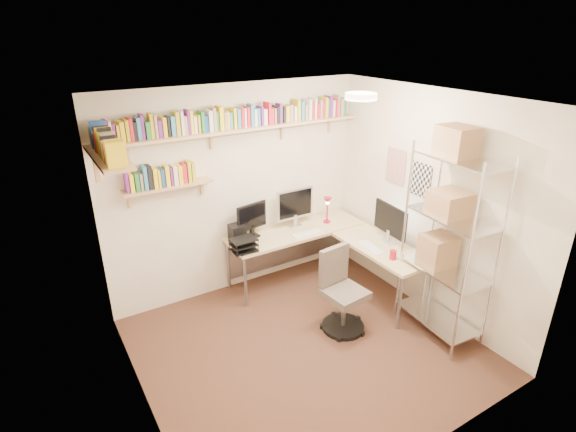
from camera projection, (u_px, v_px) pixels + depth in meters
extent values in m
plane|color=#41261C|center=(306.00, 347.00, 4.65)|extent=(3.20, 3.20, 0.00)
cube|color=beige|center=(238.00, 191.00, 5.33)|extent=(3.20, 0.04, 2.50)
cube|color=beige|center=(132.00, 287.00, 3.38)|extent=(0.04, 3.00, 2.50)
cube|color=beige|center=(429.00, 205.00, 4.92)|extent=(0.04, 3.00, 2.50)
cube|color=beige|center=(434.00, 323.00, 2.98)|extent=(3.20, 0.04, 2.50)
cube|color=white|center=(311.00, 101.00, 3.66)|extent=(3.20, 3.00, 0.04)
cube|color=silver|center=(395.00, 166.00, 5.23)|extent=(0.01, 0.30, 0.42)
cube|color=silver|center=(421.00, 180.00, 4.94)|extent=(0.01, 0.28, 0.38)
cylinder|color=#FFEAC6|center=(361.00, 96.00, 4.17)|extent=(0.30, 0.30, 0.06)
cube|color=tan|center=(240.00, 129.00, 4.93)|extent=(3.05, 0.25, 0.03)
cube|color=tan|center=(107.00, 157.00, 3.89)|extent=(0.25, 1.00, 0.03)
cube|color=tan|center=(168.00, 186.00, 4.74)|extent=(0.95, 0.20, 0.02)
cube|color=tan|center=(127.00, 148.00, 4.43)|extent=(0.03, 0.20, 0.20)
cube|color=tan|center=(212.00, 137.00, 4.86)|extent=(0.03, 0.20, 0.20)
cube|color=tan|center=(283.00, 128.00, 5.29)|extent=(0.03, 0.20, 0.20)
cube|color=tan|center=(331.00, 122.00, 5.63)|extent=(0.03, 0.20, 0.20)
cube|color=#6C2282|center=(97.00, 134.00, 4.18)|extent=(0.03, 0.13, 0.20)
cube|color=yellow|center=(101.00, 133.00, 4.19)|extent=(0.02, 0.13, 0.20)
cube|color=#6C2282|center=(105.00, 132.00, 4.21)|extent=(0.03, 0.13, 0.23)
cube|color=silver|center=(110.00, 132.00, 4.23)|extent=(0.02, 0.14, 0.21)
cube|color=#6C2282|center=(113.00, 133.00, 4.25)|extent=(0.03, 0.13, 0.18)
cube|color=yellow|center=(117.00, 133.00, 4.27)|extent=(0.03, 0.13, 0.17)
cube|color=yellow|center=(121.00, 132.00, 4.28)|extent=(0.04, 0.15, 0.20)
cube|color=gold|center=(126.00, 130.00, 4.31)|extent=(0.03, 0.13, 0.21)
cube|color=red|center=(130.00, 129.00, 4.32)|extent=(0.03, 0.14, 0.22)
cube|color=black|center=(134.00, 131.00, 4.34)|extent=(0.03, 0.13, 0.18)
cube|color=teal|center=(138.00, 129.00, 4.36)|extent=(0.04, 0.12, 0.22)
cube|color=#6C2282|center=(142.00, 127.00, 4.37)|extent=(0.03, 0.11, 0.24)
cube|color=#297B3A|center=(147.00, 130.00, 4.40)|extent=(0.04, 0.14, 0.17)
cube|color=gold|center=(151.00, 126.00, 4.41)|extent=(0.04, 0.12, 0.24)
cube|color=gray|center=(154.00, 126.00, 4.43)|extent=(0.03, 0.14, 0.23)
cube|color=#6C2282|center=(159.00, 129.00, 4.46)|extent=(0.04, 0.12, 0.17)
cube|color=gold|center=(163.00, 127.00, 4.48)|extent=(0.04, 0.14, 0.20)
cube|color=black|center=(168.00, 126.00, 4.50)|extent=(0.02, 0.11, 0.20)
cube|color=teal|center=(172.00, 126.00, 4.52)|extent=(0.04, 0.11, 0.20)
cube|color=gold|center=(176.00, 123.00, 4.54)|extent=(0.04, 0.12, 0.24)
cube|color=silver|center=(181.00, 123.00, 4.56)|extent=(0.03, 0.13, 0.24)
cube|color=gray|center=(184.00, 125.00, 4.59)|extent=(0.04, 0.11, 0.19)
cube|color=#6C2282|center=(187.00, 122.00, 4.59)|extent=(0.02, 0.12, 0.25)
cube|color=yellow|center=(190.00, 122.00, 4.61)|extent=(0.03, 0.13, 0.24)
cube|color=silver|center=(194.00, 124.00, 4.64)|extent=(0.03, 0.12, 0.18)
cube|color=gold|center=(197.00, 124.00, 4.65)|extent=(0.02, 0.13, 0.18)
cube|color=#297B3A|center=(201.00, 122.00, 4.67)|extent=(0.03, 0.14, 0.22)
cube|color=#1C4591|center=(205.00, 123.00, 4.70)|extent=(0.04, 0.12, 0.17)
cube|color=silver|center=(209.00, 121.00, 4.71)|extent=(0.04, 0.15, 0.22)
cube|color=gray|center=(213.00, 119.00, 4.73)|extent=(0.03, 0.14, 0.24)
cube|color=#297B3A|center=(216.00, 121.00, 4.75)|extent=(0.03, 0.12, 0.20)
cube|color=yellow|center=(219.00, 118.00, 4.76)|extent=(0.04, 0.14, 0.25)
cube|color=gray|center=(224.00, 121.00, 4.80)|extent=(0.03, 0.12, 0.19)
cube|color=yellow|center=(226.00, 120.00, 4.81)|extent=(0.02, 0.12, 0.19)
cube|color=teal|center=(229.00, 120.00, 4.83)|extent=(0.03, 0.12, 0.18)
cube|color=yellow|center=(233.00, 118.00, 4.84)|extent=(0.03, 0.13, 0.22)
cube|color=teal|center=(237.00, 118.00, 4.87)|extent=(0.04, 0.13, 0.21)
cube|color=red|center=(240.00, 118.00, 4.89)|extent=(0.03, 0.15, 0.21)
cube|color=silver|center=(244.00, 117.00, 4.91)|extent=(0.02, 0.12, 0.21)
cube|color=red|center=(247.00, 117.00, 4.92)|extent=(0.03, 0.12, 0.22)
cube|color=teal|center=(250.00, 115.00, 4.94)|extent=(0.04, 0.12, 0.24)
cube|color=silver|center=(254.00, 117.00, 4.97)|extent=(0.03, 0.11, 0.18)
cube|color=teal|center=(257.00, 117.00, 4.99)|extent=(0.03, 0.11, 0.19)
cube|color=#6C2282|center=(260.00, 116.00, 5.00)|extent=(0.03, 0.13, 0.21)
cube|color=silver|center=(263.00, 117.00, 5.03)|extent=(0.04, 0.12, 0.18)
cube|color=red|center=(267.00, 113.00, 5.04)|extent=(0.03, 0.15, 0.24)
cube|color=red|center=(270.00, 116.00, 5.07)|extent=(0.04, 0.12, 0.17)
cube|color=gray|center=(273.00, 115.00, 5.09)|extent=(0.02, 0.12, 0.17)
cube|color=black|center=(276.00, 114.00, 5.10)|extent=(0.03, 0.14, 0.19)
cube|color=#6C2282|center=(279.00, 113.00, 5.12)|extent=(0.03, 0.12, 0.22)
cube|color=black|center=(282.00, 114.00, 5.15)|extent=(0.02, 0.12, 0.18)
cube|color=gold|center=(284.00, 114.00, 5.16)|extent=(0.02, 0.13, 0.18)
cube|color=yellow|center=(286.00, 114.00, 5.17)|extent=(0.03, 0.11, 0.18)
cube|color=gray|center=(289.00, 113.00, 5.19)|extent=(0.04, 0.11, 0.19)
cube|color=silver|center=(293.00, 113.00, 5.22)|extent=(0.03, 0.14, 0.17)
cube|color=gold|center=(296.00, 110.00, 5.23)|extent=(0.04, 0.13, 0.24)
cube|color=teal|center=(300.00, 110.00, 5.26)|extent=(0.04, 0.14, 0.22)
cube|color=gray|center=(304.00, 112.00, 5.29)|extent=(0.04, 0.13, 0.18)
cube|color=silver|center=(308.00, 109.00, 5.31)|extent=(0.04, 0.14, 0.23)
cube|color=red|center=(310.00, 111.00, 5.33)|extent=(0.03, 0.12, 0.19)
cube|color=silver|center=(313.00, 108.00, 5.34)|extent=(0.03, 0.14, 0.24)
cube|color=red|center=(316.00, 111.00, 5.38)|extent=(0.03, 0.13, 0.17)
cube|color=gray|center=(318.00, 109.00, 5.38)|extent=(0.03, 0.14, 0.22)
cube|color=red|center=(321.00, 109.00, 5.41)|extent=(0.03, 0.14, 0.19)
cube|color=gold|center=(324.00, 107.00, 5.42)|extent=(0.04, 0.14, 0.24)
cube|color=#297B3A|center=(326.00, 108.00, 5.44)|extent=(0.03, 0.12, 0.22)
cube|color=#6C2282|center=(328.00, 106.00, 5.45)|extent=(0.04, 0.13, 0.24)
cube|color=silver|center=(332.00, 108.00, 5.48)|extent=(0.03, 0.12, 0.19)
cube|color=red|center=(334.00, 108.00, 5.50)|extent=(0.03, 0.14, 0.20)
cube|color=gray|center=(336.00, 105.00, 5.51)|extent=(0.03, 0.12, 0.25)
cube|color=gray|center=(339.00, 107.00, 5.54)|extent=(0.04, 0.15, 0.21)
cube|color=#297B3A|center=(343.00, 106.00, 5.56)|extent=(0.04, 0.12, 0.21)
cube|color=yellow|center=(116.00, 155.00, 3.50)|extent=(0.15, 0.04, 0.20)
cube|color=gold|center=(115.00, 154.00, 3.53)|extent=(0.15, 0.03, 0.21)
cube|color=yellow|center=(114.00, 154.00, 3.57)|extent=(0.15, 0.03, 0.19)
cube|color=yellow|center=(113.00, 152.00, 3.59)|extent=(0.12, 0.03, 0.20)
cube|color=red|center=(112.00, 152.00, 3.63)|extent=(0.14, 0.04, 0.18)
cube|color=silver|center=(111.00, 151.00, 3.67)|extent=(0.14, 0.04, 0.18)
cube|color=black|center=(110.00, 148.00, 3.69)|extent=(0.12, 0.03, 0.21)
cube|color=gray|center=(108.00, 146.00, 3.72)|extent=(0.11, 0.04, 0.22)
cube|color=gold|center=(107.00, 145.00, 3.76)|extent=(0.14, 0.04, 0.22)
cube|color=black|center=(106.00, 142.00, 3.79)|extent=(0.11, 0.04, 0.25)
cube|color=gold|center=(105.00, 143.00, 3.84)|extent=(0.12, 0.04, 0.21)
cube|color=gold|center=(104.00, 141.00, 3.87)|extent=(0.12, 0.04, 0.23)
cube|color=red|center=(103.00, 142.00, 3.92)|extent=(0.14, 0.04, 0.18)
cube|color=black|center=(102.00, 139.00, 3.95)|extent=(0.14, 0.02, 0.23)
cube|color=gray|center=(101.00, 141.00, 3.99)|extent=(0.13, 0.03, 0.18)
cube|color=#6C2282|center=(100.00, 140.00, 4.02)|extent=(0.11, 0.04, 0.17)
cube|color=#1C4591|center=(99.00, 135.00, 4.05)|extent=(0.14, 0.04, 0.25)
cube|color=gray|center=(98.00, 136.00, 4.09)|extent=(0.13, 0.03, 0.22)
cube|color=#297B3A|center=(98.00, 137.00, 4.12)|extent=(0.12, 0.04, 0.18)
cube|color=gold|center=(96.00, 135.00, 4.16)|extent=(0.12, 0.04, 0.20)
cube|color=#6C2282|center=(126.00, 181.00, 4.49)|extent=(0.03, 0.11, 0.23)
cube|color=yellow|center=(131.00, 183.00, 4.52)|extent=(0.04, 0.13, 0.19)
cube|color=#297B3A|center=(136.00, 182.00, 4.55)|extent=(0.04, 0.14, 0.19)
cube|color=gray|center=(141.00, 181.00, 4.57)|extent=(0.03, 0.12, 0.18)
cube|color=teal|center=(144.00, 177.00, 4.58)|extent=(0.04, 0.14, 0.25)
cube|color=black|center=(149.00, 177.00, 4.60)|extent=(0.04, 0.14, 0.24)
cube|color=yellow|center=(154.00, 178.00, 4.63)|extent=(0.04, 0.14, 0.21)
cube|color=yellow|center=(158.00, 178.00, 4.66)|extent=(0.02, 0.13, 0.19)
cube|color=#1C4591|center=(161.00, 177.00, 4.67)|extent=(0.04, 0.15, 0.19)
cube|color=yellow|center=(166.00, 175.00, 4.69)|extent=(0.04, 0.12, 0.22)
cube|color=#6C2282|center=(170.00, 176.00, 4.72)|extent=(0.02, 0.12, 0.19)
cube|color=silver|center=(174.00, 175.00, 4.73)|extent=(0.04, 0.14, 0.20)
cube|color=yellow|center=(179.00, 174.00, 4.76)|extent=(0.04, 0.15, 0.20)
cube|color=red|center=(183.00, 173.00, 4.78)|extent=(0.04, 0.11, 0.21)
cube|color=gold|center=(188.00, 171.00, 4.80)|extent=(0.04, 0.13, 0.23)
cube|color=gold|center=(192.00, 171.00, 4.83)|extent=(0.03, 0.13, 0.21)
cube|color=beige|center=(296.00, 231.00, 5.64)|extent=(1.79, 0.56, 0.04)
cube|color=beige|center=(382.00, 248.00, 5.23)|extent=(0.56, 1.22, 0.04)
cylinder|color=gray|center=(246.00, 282.00, 5.19)|extent=(0.04, 0.04, 0.66)
cylinder|color=gray|center=(229.00, 265.00, 5.56)|extent=(0.04, 0.04, 0.66)
cylinder|color=gray|center=(338.00, 234.00, 6.37)|extent=(0.04, 0.04, 0.66)
cylinder|color=gray|center=(399.00, 303.00, 4.81)|extent=(0.04, 0.04, 0.66)
cylinder|color=gray|center=(430.00, 290.00, 5.03)|extent=(0.04, 0.04, 0.66)
cube|color=gray|center=(286.00, 245.00, 5.95)|extent=(1.69, 0.02, 0.52)
cube|color=silver|center=(295.00, 204.00, 5.62)|extent=(0.52, 0.03, 0.39)
cube|color=black|center=(296.00, 204.00, 5.61)|extent=(0.47, 0.00, 0.34)
cube|color=black|center=(252.00, 216.00, 5.35)|extent=(0.41, 0.03, 0.32)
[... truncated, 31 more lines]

